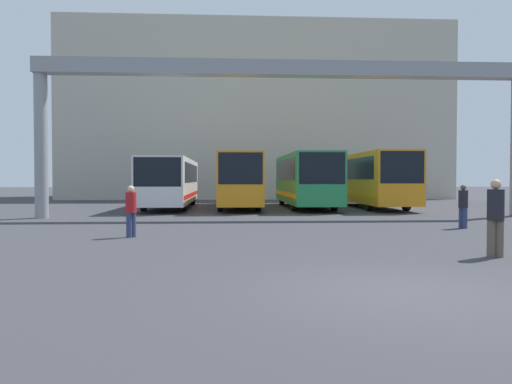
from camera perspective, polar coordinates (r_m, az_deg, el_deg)
ground_plane at (r=8.39m, az=16.34°, el=-11.00°), size 200.00×200.00×0.00m
building_backdrop at (r=49.15m, az=-0.10°, el=8.59°), size 34.76×12.00×15.68m
overhead_gantry at (r=23.86m, az=3.44°, el=11.58°), size 23.08×0.80×7.30m
bus_slot_0 at (r=31.46m, az=-9.69°, el=1.37°), size 2.60×12.28×2.99m
bus_slot_1 at (r=30.82m, az=-2.07°, el=1.64°), size 2.48×11.38×3.24m
bus_slot_2 at (r=30.92m, az=5.68°, el=1.65°), size 2.61×10.82×3.26m
bus_slot_3 at (r=31.83m, az=13.10°, el=1.69°), size 2.53×10.80×3.33m
pedestrian_near_right at (r=19.62m, az=22.59°, el=-1.39°), size 0.33×0.33×1.59m
pedestrian_far_center at (r=15.84m, az=-14.09°, el=-2.00°), size 0.33×0.33×1.59m
pedestrian_mid_left at (r=12.74m, az=25.70°, el=-2.47°), size 0.37×0.37×1.80m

